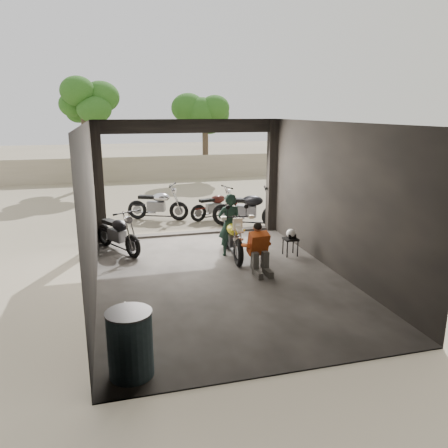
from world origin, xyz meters
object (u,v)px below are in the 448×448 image
main_bike (232,234)px  rider (230,225)px  outside_bike_b (215,204)px  left_bike (118,230)px  outside_bike_c (248,206)px  mechanic (260,251)px  stool (290,241)px  oil_drum (130,345)px  sign_post (295,170)px  outside_bike_a (158,202)px  helmet (291,233)px

main_bike → rider: size_ratio=1.13×
outside_bike_b → rider: rider is taller
left_bike → outside_bike_c: size_ratio=0.87×
mechanic → outside_bike_c: bearing=73.5°
main_bike → stool: (1.37, -0.29, -0.20)m
oil_drum → sign_post: (5.41, 7.10, 1.19)m
outside_bike_a → rider: (1.26, -4.04, 0.18)m
outside_bike_a → mechanic: outside_bike_a is taller
mechanic → sign_post: bearing=55.7°
outside_bike_b → outside_bike_c: size_ratio=0.81×
main_bike → oil_drum: bearing=-117.3°
oil_drum → sign_post: 9.01m
main_bike → left_bike: 2.86m
outside_bike_a → mechanic: size_ratio=1.61×
outside_bike_b → outside_bike_c: (0.73, -1.16, 0.12)m
outside_bike_b → stool: bearing=176.3°
mechanic → oil_drum: size_ratio=1.18×
mechanic → helmet: (1.14, 1.00, 0.02)m
outside_bike_b → helmet: bearing=176.6°
outside_bike_c → stool: (0.14, -2.88, -0.27)m
outside_bike_b → helmet: 4.11m
main_bike → outside_bike_c: 2.87m
main_bike → outside_bike_c: outside_bike_c is taller
outside_bike_a → outside_bike_b: bearing=-80.3°
rider → mechanic: bearing=106.4°
outside_bike_b → outside_bike_c: 1.38m
stool → helmet: 0.19m
mechanic → outside_bike_b: bearing=84.9°
outside_bike_c → mechanic: 3.97m
left_bike → outside_bike_c: bearing=-8.4°
sign_post → outside_bike_b: bearing=132.4°
outside_bike_c → helmet: size_ratio=7.92×
outside_bike_b → left_bike: bearing=114.2°
mechanic → oil_drum: bearing=-135.5°
helmet → sign_post: size_ratio=0.10×
outside_bike_b → oil_drum: outside_bike_b is taller
outside_bike_c → stool: bearing=-153.2°
rider → mechanic: size_ratio=1.43×
outside_bike_c → rider: 2.79m
main_bike → outside_bike_b: 3.79m
left_bike → rider: (2.59, -1.00, 0.21)m
outside_bike_a → outside_bike_b: size_ratio=1.13×
outside_bike_b → main_bike: bearing=156.6°
outside_bike_a → outside_bike_b: (1.79, -0.40, -0.07)m
main_bike → stool: size_ratio=3.85×
mechanic → sign_post: size_ratio=0.44×
helmet → oil_drum: (-4.02, -4.07, -0.10)m
outside_bike_a → outside_bike_b: outside_bike_a is taller
rider → mechanic: 1.42m
rider → mechanic: (0.29, -1.37, -0.23)m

